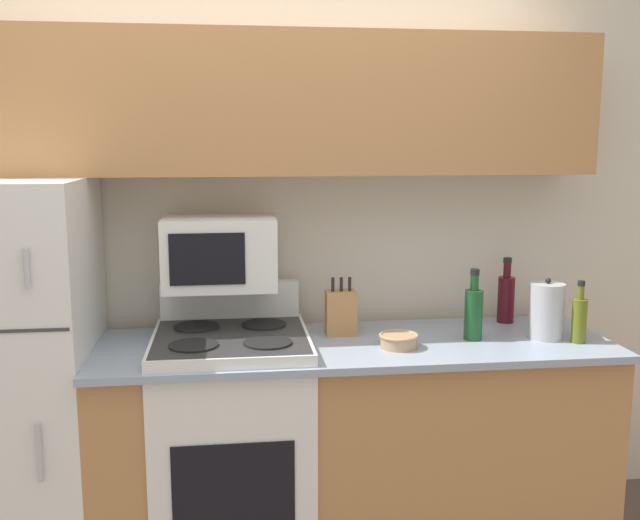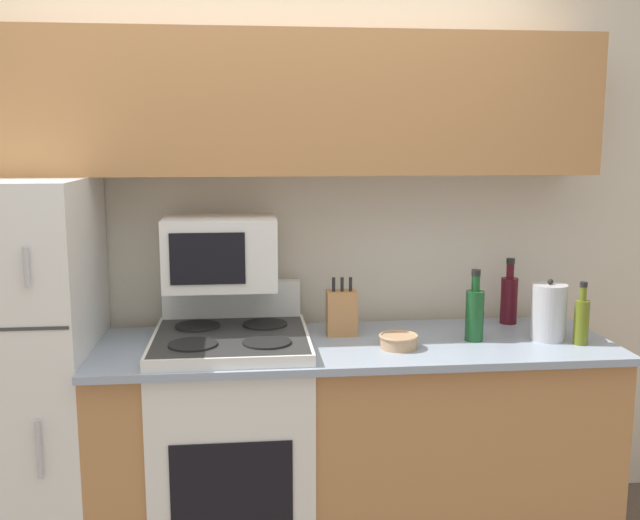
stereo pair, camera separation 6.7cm
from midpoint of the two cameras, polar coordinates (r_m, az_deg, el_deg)
wall_back at (r=3.28m, az=-5.56°, el=1.46°), size 8.00×0.05×2.55m
lower_cabinets at (r=3.14m, az=2.10°, el=-14.45°), size 2.13×0.68×0.91m
upper_cabinets at (r=3.07m, az=-5.64°, el=12.28°), size 2.88×0.31×0.59m
stove at (r=3.08m, az=-7.61°, el=-14.28°), size 0.63×0.66×1.11m
microwave at (r=3.01m, az=-8.68°, el=0.56°), size 0.47×0.32×0.30m
knife_block at (r=3.06m, az=1.05°, el=-4.21°), size 0.13×0.09×0.25m
bowl at (r=2.90m, az=5.66°, el=-6.40°), size 0.16×0.16×0.06m
bottle_wine_green at (r=3.04m, az=11.56°, el=-4.10°), size 0.08×0.08×0.30m
bottle_hot_sauce at (r=3.25m, az=17.47°, el=-4.16°), size 0.05×0.05×0.20m
bottle_wine_red at (r=3.36m, az=14.11°, el=-2.89°), size 0.08×0.08×0.30m
bottle_olive_oil at (r=3.11m, az=19.45°, el=-4.42°), size 0.06×0.06×0.26m
kettle at (r=3.13m, az=17.09°, el=-3.91°), size 0.14×0.14×0.26m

